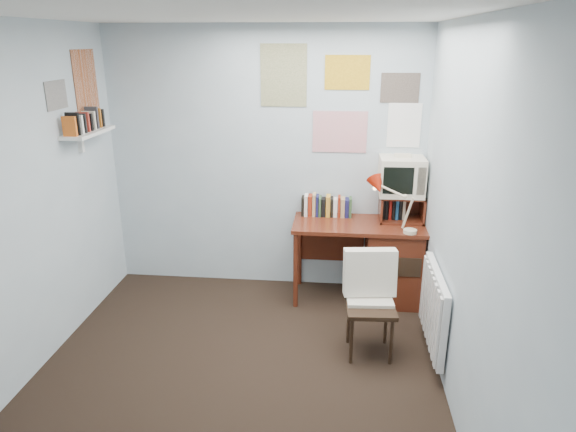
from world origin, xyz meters
name	(u,v)px	position (x,y,z in m)	size (l,w,h in m)	color
ground	(233,388)	(0.00, 0.00, 0.00)	(3.50, 3.50, 0.00)	black
back_wall	(265,162)	(0.00, 1.75, 1.25)	(3.00, 0.02, 2.50)	silver
left_wall	(3,216)	(-1.50, 0.00, 1.25)	(0.02, 3.50, 2.50)	silver
right_wall	(469,232)	(1.50, 0.00, 1.25)	(0.02, 3.50, 2.50)	silver
ceiling	(217,12)	(0.00, 0.00, 2.50)	(3.00, 3.50, 0.02)	white
desk	(386,259)	(1.17, 1.48, 0.41)	(1.20, 0.55, 0.76)	#562213
desk_chair	(371,308)	(0.98, 0.55, 0.40)	(0.41, 0.39, 0.80)	black
desk_lamp	(412,210)	(1.34, 1.26, 0.97)	(0.30, 0.25, 0.42)	#AF1F0B
tv_riser	(401,208)	(1.29, 1.59, 0.89)	(0.40, 0.30, 0.25)	#562213
crt_tv	(401,174)	(1.27, 1.61, 1.20)	(0.40, 0.37, 0.38)	beige
book_row	(333,205)	(0.66, 1.66, 0.87)	(0.60, 0.14, 0.22)	#562213
radiator	(434,308)	(1.46, 0.55, 0.42)	(0.09, 0.80, 0.60)	white
wall_shelf	(88,132)	(-1.40, 1.10, 1.62)	(0.20, 0.62, 0.24)	white
posters_back	(341,99)	(0.70, 1.74, 1.85)	(1.20, 0.01, 0.90)	white
posters_left	(71,86)	(-1.49, 1.10, 2.00)	(0.01, 0.70, 0.60)	white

